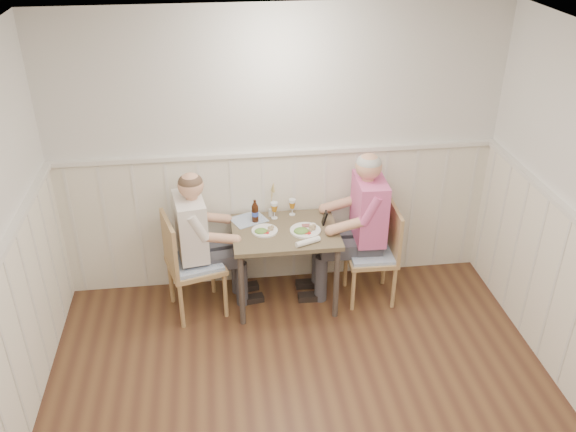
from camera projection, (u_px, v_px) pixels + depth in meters
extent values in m
cube|color=silver|center=(278.00, 154.00, 5.42)|extent=(4.00, 0.04, 2.60)
cube|color=white|center=(330.00, 88.00, 2.84)|extent=(4.00, 4.50, 0.02)
cube|color=beige|center=(279.00, 218.00, 5.72)|extent=(3.98, 0.03, 1.30)
cube|color=silver|center=(278.00, 153.00, 5.38)|extent=(3.98, 0.06, 0.04)
cube|color=brown|center=(285.00, 232.00, 5.34)|extent=(0.93, 0.70, 0.04)
cylinder|color=#3F3833|center=(242.00, 290.00, 5.22)|extent=(0.05, 0.05, 0.71)
cylinder|color=#3F3833|center=(238.00, 253.00, 5.74)|extent=(0.05, 0.05, 0.71)
cylinder|color=#3F3833|center=(336.00, 283.00, 5.31)|extent=(0.05, 0.05, 0.71)
cylinder|color=#3F3833|center=(324.00, 247.00, 5.83)|extent=(0.05, 0.05, 0.71)
cube|color=#9C714C|center=(371.00, 256.00, 5.52)|extent=(0.45, 0.45, 0.04)
cube|color=#476CA4|center=(371.00, 253.00, 5.51)|extent=(0.40, 0.40, 0.03)
cube|color=#9C714C|center=(394.00, 231.00, 5.42)|extent=(0.04, 0.44, 0.46)
cylinder|color=#9C714C|center=(394.00, 288.00, 5.49)|extent=(0.04, 0.04, 0.42)
cylinder|color=#9C714C|center=(353.00, 290.00, 5.46)|extent=(0.04, 0.04, 0.42)
cylinder|color=#9C714C|center=(384.00, 265.00, 5.82)|extent=(0.04, 0.04, 0.42)
cylinder|color=#9C714C|center=(346.00, 267.00, 5.78)|extent=(0.04, 0.04, 0.42)
cube|color=#9C714C|center=(196.00, 265.00, 5.34)|extent=(0.57, 0.57, 0.04)
cube|color=#476CA4|center=(195.00, 262.00, 5.32)|extent=(0.51, 0.51, 0.03)
cube|color=#9C714C|center=(170.00, 245.00, 5.15)|extent=(0.15, 0.45, 0.48)
cylinder|color=#9C714C|center=(171.00, 281.00, 5.56)|extent=(0.04, 0.04, 0.45)
cylinder|color=#9C714C|center=(213.00, 272.00, 5.69)|extent=(0.04, 0.04, 0.45)
cylinder|color=#9C714C|center=(182.00, 306.00, 5.24)|extent=(0.04, 0.04, 0.45)
cylinder|color=#9C714C|center=(226.00, 295.00, 5.37)|extent=(0.04, 0.04, 0.45)
cube|color=#3F3F47|center=(362.00, 270.00, 5.71)|extent=(0.47, 0.43, 0.47)
cube|color=#3F3F47|center=(342.00, 244.00, 5.54)|extent=(0.45, 0.39, 0.14)
cube|color=#D04D91|center=(367.00, 209.00, 5.39)|extent=(0.27, 0.47, 0.58)
sphere|color=tan|center=(370.00, 166.00, 5.19)|extent=(0.23, 0.23, 0.23)
sphere|color=#A5A5A0|center=(370.00, 163.00, 5.18)|extent=(0.22, 0.22, 0.22)
cube|color=black|center=(325.00, 210.00, 5.36)|extent=(0.02, 0.07, 0.14)
cube|color=#3F3F47|center=(198.00, 285.00, 5.52)|extent=(0.49, 0.46, 0.44)
cube|color=#3F3F47|center=(218.00, 255.00, 5.43)|extent=(0.47, 0.42, 0.13)
cube|color=white|center=(193.00, 226.00, 5.22)|extent=(0.30, 0.47, 0.54)
sphere|color=tan|center=(189.00, 186.00, 5.03)|extent=(0.22, 0.22, 0.22)
sphere|color=#4C3828|center=(189.00, 182.00, 5.02)|extent=(0.21, 0.21, 0.21)
cylinder|color=white|center=(305.00, 231.00, 5.31)|extent=(0.27, 0.27, 0.02)
ellipsoid|color=#3F722D|center=(301.00, 229.00, 5.26)|extent=(0.13, 0.11, 0.05)
sphere|color=#9F8963|center=(312.00, 227.00, 5.31)|extent=(0.04, 0.04, 0.04)
cube|color=#8D4C48|center=(307.00, 225.00, 5.35)|extent=(0.08, 0.05, 0.01)
cylinder|color=white|center=(313.00, 224.00, 5.35)|extent=(0.06, 0.06, 0.03)
cylinder|color=white|center=(265.00, 231.00, 5.31)|extent=(0.23, 0.23, 0.02)
ellipsoid|color=#3F722D|center=(261.00, 230.00, 5.27)|extent=(0.11, 0.09, 0.04)
sphere|color=#9F8963|center=(270.00, 228.00, 5.31)|extent=(0.03, 0.03, 0.03)
cylinder|color=silver|center=(292.00, 214.00, 5.57)|extent=(0.06, 0.06, 0.01)
cylinder|color=silver|center=(292.00, 211.00, 5.56)|extent=(0.01, 0.01, 0.07)
cone|color=#BA7818|center=(292.00, 205.00, 5.53)|extent=(0.06, 0.06, 0.06)
cylinder|color=silver|center=(292.00, 201.00, 5.51)|extent=(0.06, 0.06, 0.03)
cylinder|color=silver|center=(274.00, 218.00, 5.51)|extent=(0.06, 0.06, 0.01)
cylinder|color=silver|center=(274.00, 214.00, 5.50)|extent=(0.01, 0.01, 0.07)
cone|color=#BA7818|center=(274.00, 208.00, 5.47)|extent=(0.06, 0.06, 0.06)
cylinder|color=silver|center=(274.00, 204.00, 5.44)|extent=(0.06, 0.06, 0.03)
cylinder|color=black|center=(255.00, 214.00, 5.42)|extent=(0.06, 0.06, 0.16)
cone|color=black|center=(255.00, 204.00, 5.37)|extent=(0.06, 0.06, 0.04)
cylinder|color=black|center=(255.00, 202.00, 5.36)|extent=(0.02, 0.02, 0.03)
cylinder|color=#314AB8|center=(255.00, 214.00, 5.42)|extent=(0.06, 0.06, 0.04)
cylinder|color=white|center=(308.00, 242.00, 5.11)|extent=(0.22, 0.13, 0.05)
cylinder|color=silver|center=(271.00, 213.00, 5.53)|extent=(0.04, 0.04, 0.07)
cylinder|color=tan|center=(271.00, 200.00, 5.47)|extent=(0.02, 0.02, 0.23)
cone|color=tan|center=(270.00, 186.00, 5.40)|extent=(0.03, 0.03, 0.08)
cube|color=#476CA4|center=(249.00, 220.00, 5.49)|extent=(0.36, 0.33, 0.01)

